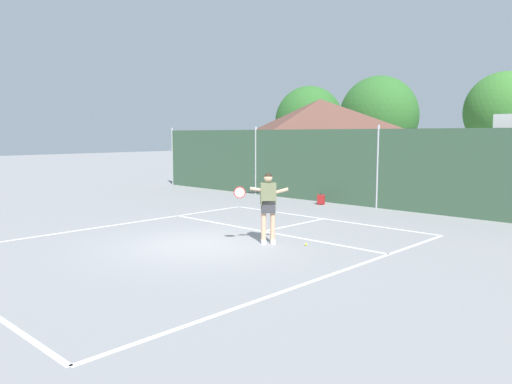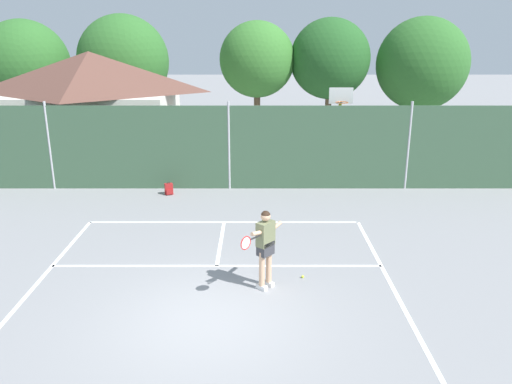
% 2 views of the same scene
% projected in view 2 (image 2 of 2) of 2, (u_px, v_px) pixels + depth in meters
% --- Properties ---
extents(ground_plane, '(120.00, 120.00, 0.00)m').
position_uv_depth(ground_plane, '(206.00, 320.00, 10.26)').
color(ground_plane, gray).
extents(court_markings, '(8.30, 11.10, 0.01)m').
position_uv_depth(court_markings, '(208.00, 304.00, 10.88)').
color(court_markings, white).
rests_on(court_markings, ground).
extents(chainlink_fence, '(26.09, 0.09, 3.21)m').
position_uv_depth(chainlink_fence, '(227.00, 148.00, 18.37)').
color(chainlink_fence, '#38563D').
rests_on(chainlink_fence, ground).
extents(basketball_hoop, '(0.90, 0.67, 3.55)m').
position_uv_depth(basketball_hoop, '(337.00, 120.00, 19.44)').
color(basketball_hoop, yellow).
rests_on(basketball_hoop, ground).
extents(clubhouse_building, '(7.55, 5.66, 4.73)m').
position_uv_depth(clubhouse_building, '(90.00, 104.00, 22.65)').
color(clubhouse_building, silver).
rests_on(clubhouse_building, ground).
extents(treeline_backdrop, '(27.26, 4.61, 6.50)m').
position_uv_depth(treeline_backdrop, '(224.00, 62.00, 28.29)').
color(treeline_backdrop, brown).
rests_on(treeline_backdrop, ground).
extents(tennis_player, '(0.92, 1.18, 1.85)m').
position_uv_depth(tennis_player, '(263.00, 243.00, 11.23)').
color(tennis_player, silver).
rests_on(tennis_player, ground).
extents(tennis_ball, '(0.07, 0.07, 0.07)m').
position_uv_depth(tennis_ball, '(300.00, 276.00, 12.01)').
color(tennis_ball, '#CCE033').
rests_on(tennis_ball, ground).
extents(backpack_red, '(0.32, 0.31, 0.46)m').
position_uv_depth(backpack_red, '(167.00, 189.00, 18.07)').
color(backpack_red, maroon).
rests_on(backpack_red, ground).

